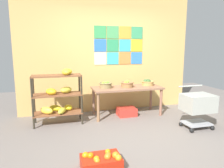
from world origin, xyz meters
TOP-DOWN VIEW (x-y plane):
  - ground at (0.00, 0.00)m, footprint 9.47×9.47m
  - back_wall_with_art at (0.00, 1.76)m, footprint 4.21×0.07m
  - banana_shelf_unit at (-1.20, 1.10)m, footprint 0.96×0.50m
  - display_table at (0.32, 1.24)m, footprint 1.58×0.63m
  - fruit_basket_right at (0.31, 1.23)m, footprint 0.29×0.29m
  - fruit_basket_back_left at (0.86, 1.33)m, footprint 0.29×0.29m
  - fruit_basket_back_right at (-0.18, 1.28)m, footprint 0.29×0.29m
  - produce_crate_under_table at (0.29, 1.20)m, footprint 0.41×0.33m
  - orange_crate_foreground at (-0.74, -0.73)m, footprint 0.51×0.33m
  - shopping_cart at (1.34, 0.12)m, footprint 0.56×0.48m

SIDE VIEW (x-z plane):
  - ground at x=0.00m, z-range 0.00..0.00m
  - produce_crate_under_table at x=0.29m, z-range 0.00..0.18m
  - orange_crate_foreground at x=-0.74m, z-range -0.02..0.21m
  - shopping_cart at x=1.34m, z-range 0.07..0.87m
  - display_table at x=0.32m, z-range 0.25..0.91m
  - banana_shelf_unit at x=-1.20m, z-range 0.02..1.15m
  - fruit_basket_back_left at x=0.86m, z-range 0.65..0.80m
  - fruit_basket_back_right at x=-0.18m, z-range 0.66..0.80m
  - fruit_basket_right at x=0.31m, z-range 0.65..0.80m
  - back_wall_with_art at x=0.00m, z-range 0.00..2.76m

